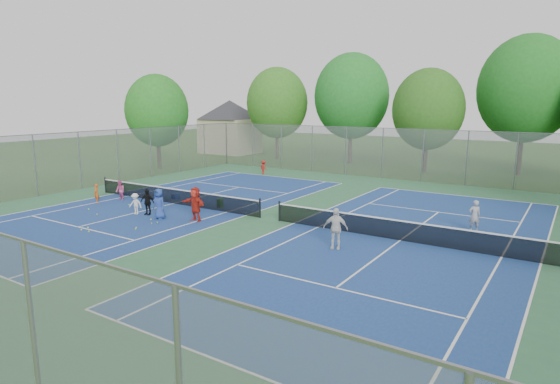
{
  "coord_description": "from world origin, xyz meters",
  "views": [
    {
      "loc": [
        13.36,
        -19.58,
        6.07
      ],
      "look_at": [
        0.0,
        1.0,
        1.3
      ],
      "focal_mm": 30.0,
      "sensor_mm": 36.0,
      "label": 1
    }
  ],
  "objects_px": {
    "net_left": "(173,196)",
    "ball_crate": "(175,196)",
    "net_right": "(401,231)",
    "instructor": "(474,216)",
    "ball_hopper": "(220,203)"
  },
  "relations": [
    {
      "from": "net_right",
      "to": "ball_crate",
      "type": "relative_size",
      "value": 36.18
    },
    {
      "from": "ball_crate",
      "to": "ball_hopper",
      "type": "xyz_separation_m",
      "value": [
        4.02,
        -0.38,
        0.12
      ]
    },
    {
      "from": "net_left",
      "to": "ball_hopper",
      "type": "xyz_separation_m",
      "value": [
        3.04,
        0.71,
        -0.19
      ]
    },
    {
      "from": "net_right",
      "to": "instructor",
      "type": "relative_size",
      "value": 8.51
    },
    {
      "from": "ball_hopper",
      "to": "net_left",
      "type": "bearing_deg",
      "value": -166.84
    },
    {
      "from": "net_left",
      "to": "ball_hopper",
      "type": "distance_m",
      "value": 3.13
    },
    {
      "from": "ball_crate",
      "to": "ball_hopper",
      "type": "distance_m",
      "value": 4.04
    },
    {
      "from": "net_left",
      "to": "net_right",
      "type": "distance_m",
      "value": 14.0
    },
    {
      "from": "net_left",
      "to": "instructor",
      "type": "height_order",
      "value": "instructor"
    },
    {
      "from": "net_left",
      "to": "ball_crate",
      "type": "distance_m",
      "value": 1.5
    },
    {
      "from": "net_right",
      "to": "net_left",
      "type": "bearing_deg",
      "value": 180.0
    },
    {
      "from": "net_right",
      "to": "ball_hopper",
      "type": "distance_m",
      "value": 10.98
    },
    {
      "from": "net_left",
      "to": "ball_crate",
      "type": "height_order",
      "value": "net_left"
    },
    {
      "from": "net_right",
      "to": "ball_crate",
      "type": "bearing_deg",
      "value": 175.82
    },
    {
      "from": "net_right",
      "to": "ball_crate",
      "type": "distance_m",
      "value": 15.02
    }
  ]
}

